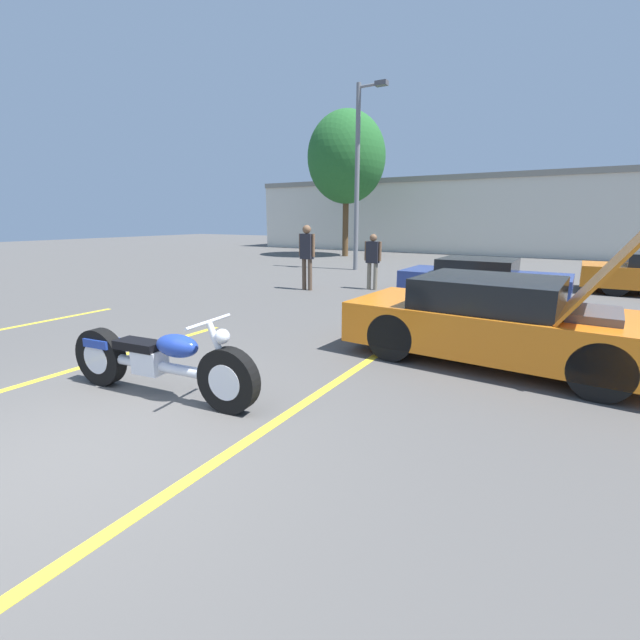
% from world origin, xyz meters
% --- Properties ---
extents(ground_plane, '(80.00, 80.00, 0.00)m').
position_xyz_m(ground_plane, '(0.00, 0.00, 0.00)').
color(ground_plane, '#514F4C').
extents(parking_stripe_middle, '(0.12, 5.32, 0.01)m').
position_xyz_m(parking_stripe_middle, '(-2.19, 1.32, 0.00)').
color(parking_stripe_middle, yellow).
rests_on(parking_stripe_middle, ground).
extents(parking_stripe_back, '(0.12, 5.32, 0.01)m').
position_xyz_m(parking_stripe_back, '(1.13, 1.32, 0.00)').
color(parking_stripe_back, yellow).
rests_on(parking_stripe_back, ground).
extents(far_building, '(32.00, 4.20, 4.40)m').
position_xyz_m(far_building, '(0.00, 25.38, 2.34)').
color(far_building, beige).
rests_on(far_building, ground).
extents(light_pole, '(1.21, 0.28, 6.88)m').
position_xyz_m(light_pole, '(-4.01, 13.81, 3.82)').
color(light_pole, slate).
rests_on(light_pole, ground).
extents(tree_background, '(4.07, 4.07, 7.46)m').
position_xyz_m(tree_background, '(-7.42, 19.25, 5.10)').
color(tree_background, brown).
rests_on(tree_background, ground).
extents(motorcycle, '(2.63, 0.70, 0.99)m').
position_xyz_m(motorcycle, '(-0.40, 1.27, 0.42)').
color(motorcycle, black).
rests_on(motorcycle, ground).
extents(show_car_hood_open, '(4.21, 1.98, 1.99)m').
position_xyz_m(show_car_hood_open, '(2.72, 4.61, 0.60)').
color(show_car_hood_open, orange).
rests_on(show_car_hood_open, ground).
extents(parked_car_left_row, '(4.06, 1.83, 1.02)m').
position_xyz_m(parked_car_left_row, '(1.50, 9.85, 0.50)').
color(parked_car_left_row, navy).
rests_on(parked_car_left_row, ground).
extents(spectator_by_show_car, '(0.52, 0.24, 1.84)m').
position_xyz_m(spectator_by_show_car, '(-3.06, 8.57, 1.11)').
color(spectator_by_show_car, brown).
rests_on(spectator_by_show_car, ground).
extents(spectator_midground, '(0.52, 0.21, 1.59)m').
position_xyz_m(spectator_midground, '(-1.48, 9.61, 0.94)').
color(spectator_midground, gray).
rests_on(spectator_midground, ground).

